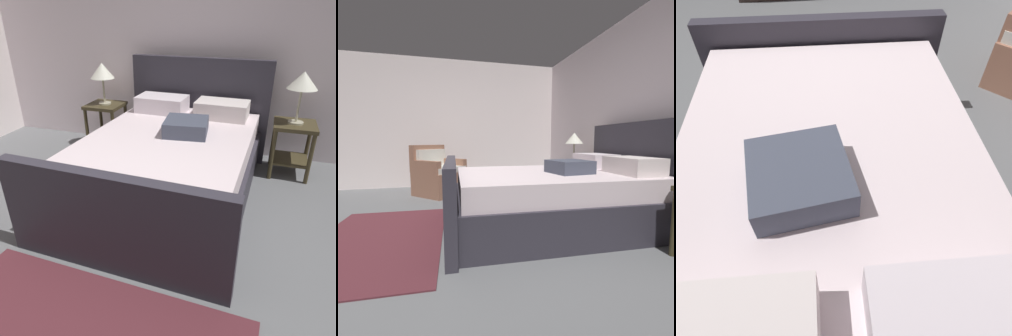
# 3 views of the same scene
# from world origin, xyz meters

# --- Properties ---
(ground_plane) EXTENTS (5.97, 5.31, 0.02)m
(ground_plane) POSITION_xyz_m (0.00, 0.00, -0.01)
(ground_plane) COLOR slate
(bed) EXTENTS (1.76, 2.38, 1.20)m
(bed) POSITION_xyz_m (-0.12, 1.40, 0.35)
(bed) COLOR #312E38
(bed) RESTS_ON ground
(area_rug) EXTENTS (1.97, 1.27, 0.01)m
(area_rug) POSITION_xyz_m (-0.12, -0.47, 0.01)
(area_rug) COLOR #55252C
(area_rug) RESTS_ON ground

